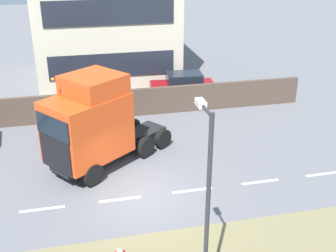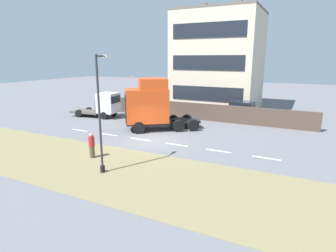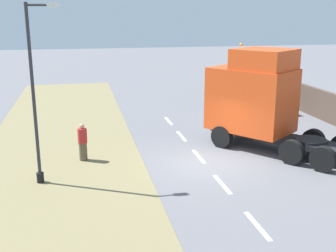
{
  "view_description": "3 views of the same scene",
  "coord_description": "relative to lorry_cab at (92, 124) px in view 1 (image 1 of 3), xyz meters",
  "views": [
    {
      "loc": [
        -15.1,
        2.21,
        10.19
      ],
      "look_at": [
        1.06,
        -1.43,
        2.73
      ],
      "focal_mm": 45.0,
      "sensor_mm": 36.0,
      "label": 1
    },
    {
      "loc": [
        -18.17,
        -10.7,
        6.3
      ],
      "look_at": [
        0.23,
        -1.45,
        1.3
      ],
      "focal_mm": 30.0,
      "sensor_mm": 36.0,
      "label": 2
    },
    {
      "loc": [
        -4.95,
        -16.05,
        6.15
      ],
      "look_at": [
        -1.72,
        -0.71,
        1.91
      ],
      "focal_mm": 45.0,
      "sensor_mm": 36.0,
      "label": 3
    }
  ],
  "objects": [
    {
      "name": "ground_plane",
      "position": [
        -2.98,
        -1.73,
        -2.3
      ],
      "size": [
        120.0,
        120.0,
        0.0
      ],
      "primitive_type": "plane",
      "color": "slate",
      "rests_on": "ground"
    },
    {
      "name": "lane_markings",
      "position": [
        -2.98,
        -2.43,
        -2.3
      ],
      "size": [
        0.16,
        17.8,
        0.0
      ],
      "color": "white",
      "rests_on": "ground"
    },
    {
      "name": "boundary_wall",
      "position": [
        6.02,
        -1.73,
        -1.43
      ],
      "size": [
        0.25,
        24.0,
        1.73
      ],
      "color": "#4C3D33",
      "rests_on": "ground"
    },
    {
      "name": "building_block",
      "position": [
        13.99,
        -1.91,
        3.65
      ],
      "size": [
        8.98,
        9.88,
        12.99
      ],
      "color": "beige",
      "rests_on": "ground"
    },
    {
      "name": "lorry_cab",
      "position": [
        0.0,
        0.0,
        0.0
      ],
      "size": [
        5.82,
        6.54,
        4.73
      ],
      "rotation": [
        0.0,
        0.0,
        0.65
      ],
      "color": "black",
      "rests_on": "ground"
    },
    {
      "name": "parked_car",
      "position": [
        7.77,
        -6.37,
        -1.34
      ],
      "size": [
        2.25,
        4.36,
        1.97
      ],
      "rotation": [
        0.0,
        0.0,
        -0.09
      ],
      "color": "maroon",
      "rests_on": "ground"
    },
    {
      "name": "lamp_post",
      "position": [
        -9.48,
        -2.48,
        0.8
      ],
      "size": [
        1.25,
        0.27,
        6.5
      ],
      "color": "black",
      "rests_on": "ground"
    }
  ]
}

